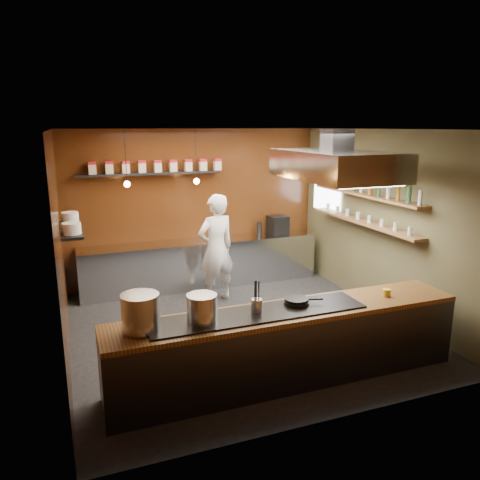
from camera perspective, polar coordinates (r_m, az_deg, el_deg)
name	(u,v)px	position (r m, az deg, el deg)	size (l,w,h in m)	color
floor	(241,328)	(7.36, 0.18, -10.71)	(5.00, 5.00, 0.00)	black
back_wall	(196,207)	(9.21, -5.37, 4.01)	(5.00, 5.00, 0.00)	#3C180A
left_wall	(60,249)	(6.45, -21.05, -1.07)	(5.00, 5.00, 0.00)	#3C180A
right_wall	(382,222)	(8.09, 16.98, 2.12)	(5.00, 5.00, 0.00)	#4B482A
ceiling	(242,129)	(6.70, 0.20, 13.34)	(5.00, 5.00, 0.00)	silver
window_pane	(327,186)	(9.39, 10.59, 6.49)	(1.00, 1.00, 0.00)	white
prep_counter	(202,263)	(9.14, -4.68, -2.81)	(4.60, 0.65, 0.90)	silver
pass_counter	(288,345)	(5.84, 5.89, -12.58)	(4.40, 0.72, 0.94)	#38383D
tin_shelf	(150,173)	(8.79, -10.95, 7.97)	(2.60, 0.26, 0.04)	black
plate_shelf	(71,229)	(7.41, -19.88, 1.27)	(0.30, 1.40, 0.04)	black
bottle_shelf_upper	(365,195)	(8.16, 15.01, 5.34)	(0.26, 2.80, 0.04)	#8F5B39
bottle_shelf_lower	(363,222)	(8.24, 14.81, 2.11)	(0.26, 2.80, 0.04)	#8F5B39
extractor_hood	(336,165)	(6.95, 11.61, 9.00)	(1.20, 2.00, 0.72)	#38383D
pendant_left	(127,181)	(8.07, -13.63, 6.99)	(0.10, 0.10, 0.95)	black
pendant_right	(196,178)	(8.30, -5.33, 7.50)	(0.10, 0.10, 0.95)	black
storage_tins	(158,166)	(8.80, -10.02, 8.88)	(2.43, 0.13, 0.22)	#C2B3A1
plate_stacks	(71,222)	(7.39, -19.94, 2.02)	(0.26, 1.16, 0.16)	white
bottles	(366,187)	(8.15, 15.07, 6.32)	(0.06, 2.66, 0.24)	silver
wine_glasses	(364,217)	(8.23, 14.85, 2.69)	(0.07, 2.37, 0.13)	silver
stockpot_large	(141,312)	(5.09, -12.02, -8.60)	(0.41, 0.41, 0.39)	#B8BBBF
stockpot_small	(202,308)	(5.20, -4.65, -8.31)	(0.34, 0.34, 0.32)	silver
utensil_crock	(257,306)	(5.45, 2.06, -8.06)	(0.13, 0.13, 0.17)	silver
frying_pan	(297,301)	(5.75, 6.94, -7.44)	(0.47, 0.31, 0.08)	black
butter_jar	(386,292)	(6.33, 17.42, -6.12)	(0.10, 0.10, 0.09)	gold
espresso_machine	(278,225)	(9.60, 4.63, 1.88)	(0.36, 0.34, 0.36)	black
chef	(216,248)	(8.19, -2.93, -1.03)	(0.70, 0.46, 1.92)	white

